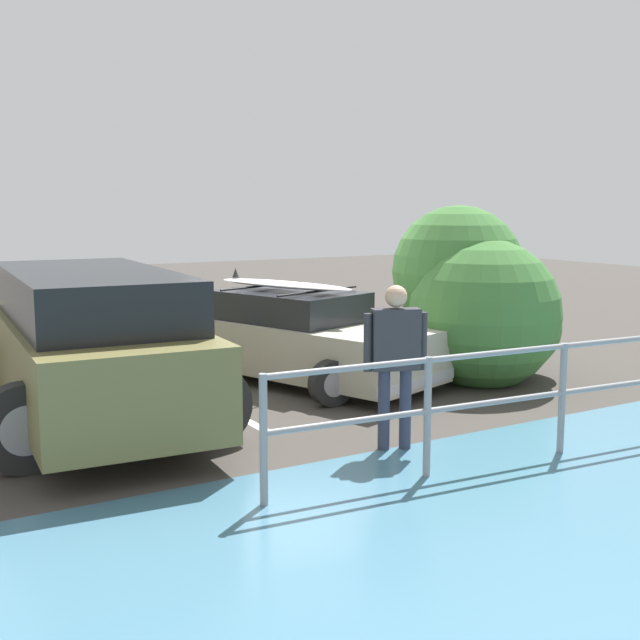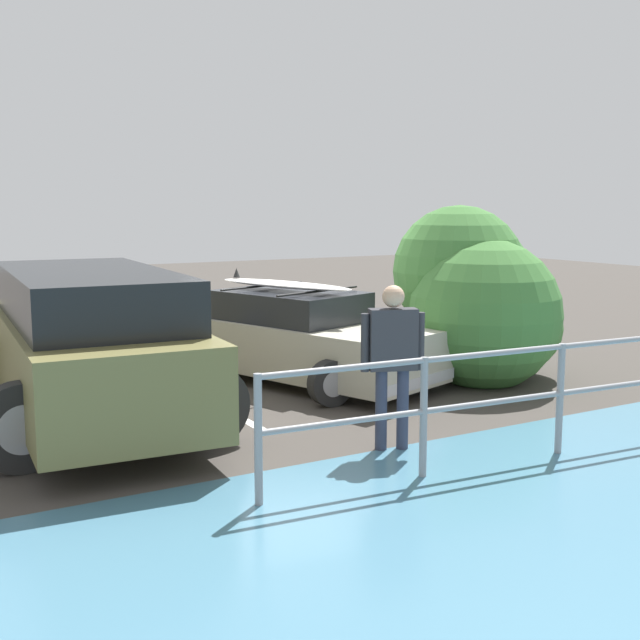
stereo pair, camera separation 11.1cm
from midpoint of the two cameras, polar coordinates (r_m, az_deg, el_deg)
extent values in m
cube|color=#423D38|center=(12.09, -2.06, -3.72)|extent=(44.00, 44.00, 0.02)
cube|color=silver|center=(10.83, -8.51, -5.17)|extent=(0.12, 4.35, 0.00)
cube|color=#B7B29E|center=(11.37, -1.24, -1.82)|extent=(2.79, 4.41, 0.70)
cube|color=#23262B|center=(11.40, -1.85, 1.02)|extent=(1.93, 2.32, 0.41)
cube|color=silver|center=(10.18, 7.20, -4.40)|extent=(1.54, 0.60, 0.14)
cube|color=silver|center=(12.85, -7.89, -1.76)|extent=(1.54, 0.60, 0.14)
cylinder|color=black|center=(11.23, 6.36, -3.13)|extent=(0.58, 0.18, 0.58)
cylinder|color=#99999E|center=(11.23, 6.36, -3.13)|extent=(0.32, 0.19, 0.32)
cylinder|color=black|center=(10.00, 1.07, -4.51)|extent=(0.58, 0.18, 0.58)
cylinder|color=#99999E|center=(10.00, 1.07, -4.51)|extent=(0.32, 0.19, 0.32)
cylinder|color=black|center=(12.85, -3.02, -1.65)|extent=(0.58, 0.18, 0.58)
cylinder|color=#99999E|center=(12.85, -3.02, -1.65)|extent=(0.32, 0.19, 0.32)
cylinder|color=black|center=(11.78, -8.47, -2.63)|extent=(0.58, 0.18, 0.58)
cylinder|color=#99999E|center=(11.78, -8.47, -2.63)|extent=(0.32, 0.19, 0.32)
cylinder|color=black|center=(11.01, 0.21, 2.06)|extent=(1.56, 0.55, 0.03)
cylinder|color=black|center=(11.75, -3.80, 2.44)|extent=(1.56, 0.55, 0.03)
ellipsoid|color=white|center=(11.35, -2.29, 2.55)|extent=(1.28, 2.40, 0.09)
cone|color=black|center=(11.99, -5.69, 3.37)|extent=(0.10, 0.10, 0.14)
cube|color=brown|center=(9.50, -15.69, -2.69)|extent=(2.10, 4.98, 0.93)
cube|color=black|center=(9.39, -15.87, 1.77)|extent=(1.89, 3.90, 0.55)
cylinder|color=black|center=(11.95, -17.95, -0.09)|extent=(0.79, 0.23, 0.78)
cylinder|color=black|center=(8.40, -7.60, -6.07)|extent=(0.86, 0.22, 0.86)
cylinder|color=#99999E|center=(8.40, -7.60, -6.07)|extent=(0.47, 0.23, 0.47)
cylinder|color=black|center=(8.03, -20.09, -7.17)|extent=(0.86, 0.22, 0.86)
cylinder|color=#99999E|center=(8.03, -20.09, -7.17)|extent=(0.47, 0.23, 0.47)
cylinder|color=black|center=(11.15, -12.41, -2.63)|extent=(0.86, 0.22, 0.86)
cylinder|color=#99999E|center=(11.15, -12.41, -2.63)|extent=(0.47, 0.23, 0.47)
cylinder|color=#33384C|center=(8.30, 6.28, -6.32)|extent=(0.12, 0.12, 0.83)
cylinder|color=#33384C|center=(8.25, 4.76, -6.40)|extent=(0.12, 0.12, 0.83)
cube|color=#333338|center=(8.12, 5.59, -1.38)|extent=(0.52, 0.35, 0.62)
sphere|color=#D6A884|center=(8.06, 5.63, 1.68)|extent=(0.23, 0.23, 0.23)
cylinder|color=#333338|center=(8.20, 7.52, -1.50)|extent=(0.09, 0.09, 0.59)
cylinder|color=#333338|center=(8.06, 3.62, -1.62)|extent=(0.09, 0.09, 0.59)
cylinder|color=gray|center=(8.45, 17.06, -5.38)|extent=(0.07, 0.07, 1.12)
cylinder|color=gray|center=(7.46, 7.80, -6.88)|extent=(0.07, 0.07, 1.12)
cylinder|color=gray|center=(6.73, -3.94, -8.50)|extent=(0.07, 0.07, 1.12)
cylinder|color=gray|center=(8.91, 21.04, -1.37)|extent=(8.10, 0.65, 0.06)
cylinder|color=gray|center=(9.00, 20.88, -4.37)|extent=(8.10, 0.65, 0.06)
cylinder|color=#4C3828|center=(12.35, 11.52, -2.55)|extent=(0.37, 0.37, 0.44)
sphere|color=#427A38|center=(11.86, 10.08, 3.44)|extent=(1.91, 1.91, 1.91)
sphere|color=#427A38|center=(12.02, 14.19, -0.53)|extent=(1.26, 1.26, 1.26)
sphere|color=#427A38|center=(12.10, 11.81, 2.03)|extent=(1.53, 1.53, 1.53)
sphere|color=#427A38|center=(11.45, 11.89, 0.37)|extent=(2.14, 2.14, 2.14)
sphere|color=#427A38|center=(12.40, 10.62, 2.79)|extent=(1.95, 1.95, 1.95)
camera|label=1|loc=(0.06, -89.71, 0.04)|focal=45.00mm
camera|label=2|loc=(0.06, 90.29, -0.04)|focal=45.00mm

